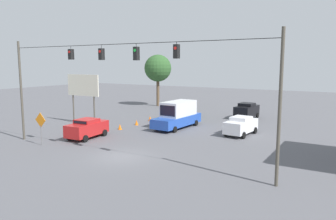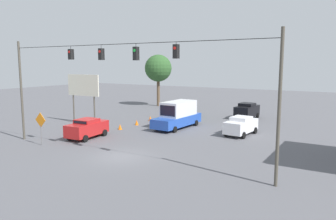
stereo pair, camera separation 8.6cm
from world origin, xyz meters
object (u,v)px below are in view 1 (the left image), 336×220
Objects in this scene: traffic_cone_fourth at (137,122)px; traffic_cone_fifth at (150,118)px; sedan_red_parked_shoulder at (87,128)px; traffic_cone_second at (99,132)px; work_zone_sign at (41,123)px; traffic_cone_nearest at (78,137)px; overhead_signal_span at (119,81)px; tree_horizon_left at (158,68)px; sedan_white_oncoming_far at (241,125)px; sedan_black_oncoming_deep at (247,110)px; sedan_green_withflow_far at (184,110)px; box_truck_blue_withflow_mid at (178,115)px; roadside_billboard at (83,88)px; traffic_cone_farthest at (162,115)px; traffic_cone_third at (120,127)px.

traffic_cone_fourth is 3.13m from traffic_cone_fifth.
sedan_red_parked_shoulder is 7.72m from traffic_cone_fourth.
traffic_cone_second is 6.14m from work_zone_sign.
traffic_cone_nearest and traffic_cone_fourth have the same top height.
overhead_signal_span is 5.20× the size of sedan_red_parked_shoulder.
traffic_cone_fifth is 15.45m from tree_horizon_left.
sedan_black_oncoming_deep is at bearing -75.66° from sedan_white_oncoming_far.
work_zone_sign is (1.21, 14.87, 1.69)m from traffic_cone_fifth.
sedan_red_parked_shoulder is 1.83m from traffic_cone_second.
traffic_cone_fifth is at bearing -89.64° from traffic_cone_nearest.
sedan_black_oncoming_deep is 0.98× the size of sedan_green_withflow_far.
tree_horizon_left is at bearing -62.70° from overhead_signal_span.
box_truck_blue_withflow_mid is 1.22× the size of roadside_billboard.
box_truck_blue_withflow_mid is at bearing -0.11° from sedan_white_oncoming_far.
work_zone_sign is at bearing 85.69° from traffic_cone_farthest.
overhead_signal_span is at bearing 160.98° from traffic_cone_nearest.
work_zone_sign is 0.34× the size of tree_horizon_left.
overhead_signal_span is 38.33× the size of traffic_cone_second.
sedan_green_withflow_far is at bearing -100.46° from work_zone_sign.
traffic_cone_second is 0.07× the size of tree_horizon_left.
traffic_cone_third is at bearing 40.85° from box_truck_blue_withflow_mid.
overhead_signal_span is 5.06× the size of sedan_white_oncoming_far.
overhead_signal_span reaches higher than roadside_billboard.
overhead_signal_span reaches higher than traffic_cone_fourth.
overhead_signal_span is 16.75m from traffic_cone_fifth.
traffic_cone_fourth is (11.89, 1.09, -0.65)m from sedan_white_oncoming_far.
roadside_billboard reaches higher than traffic_cone_third.
traffic_cone_fifth is 2.71m from traffic_cone_farthest.
box_truck_blue_withflow_mid is at bearing -116.67° from traffic_cone_nearest.
tree_horizon_left is at bearing -85.90° from roadside_billboard.
traffic_cone_fifth is (12.15, -2.03, -0.65)m from sedan_white_oncoming_far.
traffic_cone_second is 9.11m from traffic_cone_fifth.
traffic_cone_third and traffic_cone_fourth have the same top height.
tree_horizon_left is (7.11, -15.66, 5.88)m from traffic_cone_fourth.
sedan_red_parked_shoulder is 0.52× the size of tree_horizon_left.
overhead_signal_span reaches higher than traffic_cone_second.
box_truck_blue_withflow_mid is 5.52m from traffic_cone_fifth.
traffic_cone_second is at bearing 90.58° from traffic_cone_fifth.
box_truck_blue_withflow_mid is 1.54× the size of sedan_white_oncoming_far.
sedan_black_oncoming_deep is at bearing -141.28° from traffic_cone_fifth.
roadside_billboard is at bearing 18.40° from box_truck_blue_withflow_mid.
traffic_cone_third is (6.70, -8.11, -5.43)m from overhead_signal_span.
box_truck_blue_withflow_mid is 5.01m from traffic_cone_fourth.
traffic_cone_fourth is at bearing -58.87° from overhead_signal_span.
traffic_cone_nearest and traffic_cone_third have the same top height.
sedan_white_oncoming_far is at bearing -136.13° from work_zone_sign.
traffic_cone_fifth is 1.00× the size of traffic_cone_farthest.
traffic_cone_third is at bearing 92.49° from traffic_cone_fifth.
traffic_cone_fourth and traffic_cone_farthest have the same top height.
traffic_cone_farthest is 0.07× the size of tree_horizon_left.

